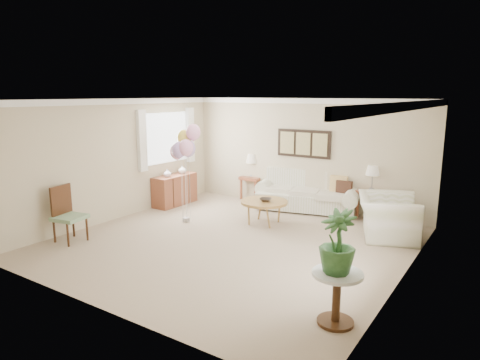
{
  "coord_description": "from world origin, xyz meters",
  "views": [
    {
      "loc": [
        4.26,
        -6.22,
        2.7
      ],
      "look_at": [
        -0.23,
        0.6,
        1.05
      ],
      "focal_mm": 32.0,
      "sensor_mm": 36.0,
      "label": 1
    }
  ],
  "objects_px": {
    "sofa": "(308,195)",
    "armchair": "(388,217)",
    "accent_chair": "(67,213)",
    "coffee_table": "(264,203)",
    "balloon_cluster": "(185,145)"
  },
  "relations": [
    {
      "from": "accent_chair",
      "to": "balloon_cluster",
      "type": "relative_size",
      "value": 0.5
    },
    {
      "from": "sofa",
      "to": "armchair",
      "type": "bearing_deg",
      "value": -25.43
    },
    {
      "from": "sofa",
      "to": "accent_chair",
      "type": "relative_size",
      "value": 2.6
    },
    {
      "from": "coffee_table",
      "to": "armchair",
      "type": "distance_m",
      "value": 2.46
    },
    {
      "from": "armchair",
      "to": "coffee_table",
      "type": "bearing_deg",
      "value": 83.19
    },
    {
      "from": "coffee_table",
      "to": "accent_chair",
      "type": "distance_m",
      "value": 3.86
    },
    {
      "from": "sofa",
      "to": "coffee_table",
      "type": "distance_m",
      "value": 1.58
    },
    {
      "from": "balloon_cluster",
      "to": "sofa",
      "type": "bearing_deg",
      "value": 53.55
    },
    {
      "from": "armchair",
      "to": "balloon_cluster",
      "type": "bearing_deg",
      "value": 89.67
    },
    {
      "from": "coffee_table",
      "to": "armchair",
      "type": "height_order",
      "value": "armchair"
    },
    {
      "from": "sofa",
      "to": "accent_chair",
      "type": "height_order",
      "value": "accent_chair"
    },
    {
      "from": "sofa",
      "to": "armchair",
      "type": "relative_size",
      "value": 2.2
    },
    {
      "from": "armchair",
      "to": "accent_chair",
      "type": "xyz_separation_m",
      "value": [
        -4.92,
        -3.48,
        0.14
      ]
    },
    {
      "from": "sofa",
      "to": "balloon_cluster",
      "type": "xyz_separation_m",
      "value": [
        -1.74,
        -2.36,
        1.29
      ]
    },
    {
      "from": "accent_chair",
      "to": "sofa",
      "type": "bearing_deg",
      "value": 57.87
    }
  ]
}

